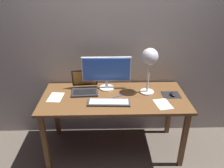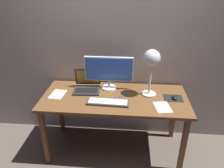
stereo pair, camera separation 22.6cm
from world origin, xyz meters
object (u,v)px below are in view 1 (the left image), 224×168
Objects in this scene: monitor at (106,71)px; pen at (119,96)px; mouse at (173,94)px; laptop at (85,85)px; keyboard_main at (109,102)px; desk_lamp at (150,59)px.

monitor is 3.99× the size of pen.
laptop is at bearing 171.40° from mouse.
keyboard_main is 0.41m from laptop.
monitor is at bearing 8.88° from laptop.
desk_lamp is at bearing -13.37° from monitor.
monitor reaches higher than mouse.
desk_lamp is 3.73× the size of pen.
monitor is 0.40m from keyboard_main.
desk_lamp reaches higher than monitor.
keyboard_main is 0.19m from pen.
monitor is at bearing 166.63° from desk_lamp.
pen is (0.39, -0.15, -0.06)m from laptop.
mouse is 0.60m from pen.
pen is at bearing -179.86° from mouse.
desk_lamp is (0.71, -0.07, 0.33)m from laptop.
pen is at bearing -54.91° from monitor.
laptop is 0.60× the size of desk_lamp.
pen is (-0.33, -0.08, -0.40)m from desk_lamp.
mouse is (0.99, -0.15, -0.05)m from laptop.
monitor is at bearing 125.09° from pen.
mouse is at bearing -14.42° from monitor.
mouse is at bearing 11.98° from keyboard_main.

